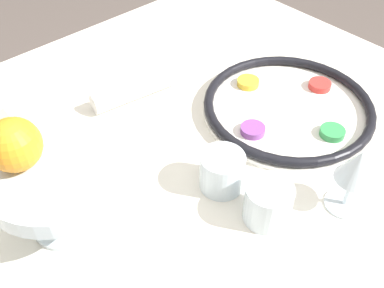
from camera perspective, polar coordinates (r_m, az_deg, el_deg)
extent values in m
cube|color=silver|center=(1.17, -3.81, -13.90)|extent=(1.29, 0.94, 0.78)
cylinder|color=silver|center=(0.96, 12.01, 4.17)|extent=(0.35, 0.35, 0.01)
torus|color=black|center=(0.95, 12.14, 4.86)|extent=(0.35, 0.35, 0.02)
cylinder|color=#844299|center=(0.88, 7.72, 1.81)|extent=(0.05, 0.05, 0.01)
cylinder|color=#33934C|center=(0.91, 17.39, 1.43)|extent=(0.05, 0.05, 0.01)
cylinder|color=red|center=(1.03, 15.92, 7.21)|extent=(0.05, 0.05, 0.01)
cylinder|color=gold|center=(1.00, 7.28, 7.68)|extent=(0.05, 0.05, 0.01)
cylinder|color=silver|center=(0.81, 18.73, -7.20)|extent=(0.07, 0.07, 0.00)
cylinder|color=silver|center=(0.79, 19.27, -5.65)|extent=(0.01, 0.01, 0.06)
cone|color=silver|center=(0.74, 20.34, -2.58)|extent=(0.06, 0.06, 0.06)
cylinder|color=silver|center=(0.77, -15.10, -9.00)|extent=(0.13, 0.13, 0.01)
cylinder|color=silver|center=(0.74, -15.80, -6.64)|extent=(0.03, 0.03, 0.09)
cylinder|color=silver|center=(0.69, -16.75, -3.42)|extent=(0.22, 0.22, 0.03)
sphere|color=orange|center=(0.67, -21.67, -0.09)|extent=(0.08, 0.08, 0.08)
cylinder|color=white|center=(0.98, -7.45, 6.78)|extent=(0.19, 0.07, 0.04)
cylinder|color=silver|center=(0.74, 9.62, -7.42)|extent=(0.08, 0.08, 0.07)
cylinder|color=silver|center=(0.77, 3.83, -3.49)|extent=(0.08, 0.08, 0.07)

